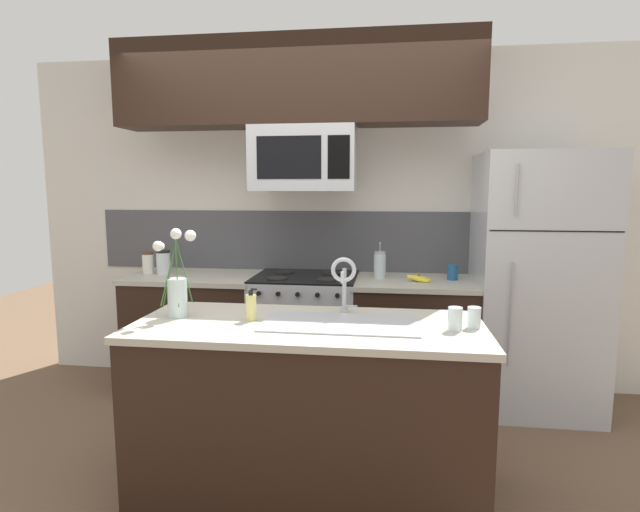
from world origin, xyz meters
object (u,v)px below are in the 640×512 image
Objects in this scene: storage_jar_tall at (148,263)px; french_press at (380,265)px; drinking_glass at (455,319)px; storage_jar_medium at (163,262)px; banana_bunch at (419,279)px; spare_glass at (474,317)px; flower_vase at (177,289)px; coffee_tin at (453,272)px; sink_faucet at (344,277)px; stove_range at (306,336)px; dish_soap_bottle at (251,307)px; microwave at (304,159)px; refrigerator at (535,283)px.

french_press reaches higher than storage_jar_tall.
storage_jar_medium is at bearing 147.70° from drinking_glass.
spare_glass reaches higher than banana_bunch.
coffee_tin is at bearing 39.48° from flower_vase.
flower_vase is at bearing -140.52° from coffee_tin.
spare_glass is at bearing -14.97° from sink_faucet.
sink_faucet reaches higher than storage_jar_medium.
storage_jar_medium is at bearing 144.70° from sink_faucet.
storage_jar_medium is 2.19m from coffee_tin.
stove_range is at bearing -0.11° from storage_jar_tall.
coffee_tin is 1.32m from sink_faucet.
stove_range is 1.66m from drinking_glass.
sink_faucet is 1.85× the size of dish_soap_bottle.
drinking_glass is (0.92, -1.27, -0.81)m from microwave.
spare_glass is (1.02, -1.21, -0.82)m from microwave.
banana_bunch is at bearing -1.72° from storage_jar_tall.
coffee_tin is at bearing 83.44° from drinking_glass.
microwave is 3.90× the size of banana_bunch.
storage_jar_tall is 2.57m from spare_glass.
flower_vase is at bearing -111.24° from microwave.
flower_vase is at bearing -149.57° from refrigerator.
microwave is 1.77m from drinking_glass.
coffee_tin is at bearing 87.38° from spare_glass.
sink_faucet reaches higher than french_press.
spare_glass is at bearing -0.37° from flower_vase.
coffee_tin is 1.35m from drinking_glass.
flower_vase reaches higher than sink_faucet.
drinking_glass is (2.03, -1.28, -0.04)m from storage_jar_medium.
microwave reaches higher than stove_range.
refrigerator reaches higher than storage_jar_medium.
stove_range is 2.01× the size of flower_vase.
microwave is 1.19m from banana_bunch.
drinking_glass is at bearing -53.98° from microwave.
storage_jar_tall is at bearing 179.89° from stove_range.
banana_bunch is 1.89× the size of spare_glass.
refrigerator reaches higher than spare_glass.
flower_vase reaches higher than drinking_glass.
dish_soap_bottle is at bearing -179.56° from spare_glass.
refrigerator reaches higher than flower_vase.
storage_jar_medium reaches higher than banana_bunch.
storage_jar_medium is 2.40m from drinking_glass.
stove_range is at bearing 125.58° from drinking_glass.
refrigerator is 1.10m from french_press.
drinking_glass reaches higher than spare_glass.
stove_range is 1.30m from sink_faucet.
refrigerator is (1.65, 0.02, 0.44)m from stove_range.
microwave is at bearing 86.68° from dish_soap_bottle.
refrigerator reaches higher than sink_faucet.
coffee_tin is at bearing 1.41° from storage_jar_medium.
french_press reaches higher than dish_soap_bottle.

